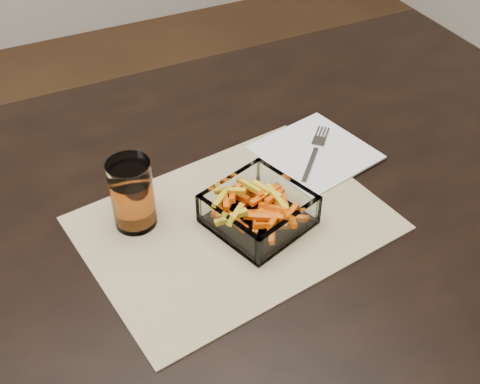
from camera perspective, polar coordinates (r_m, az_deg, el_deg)
name	(u,v)px	position (r m, az deg, el deg)	size (l,w,h in m)	color
dining_table	(192,250)	(1.02, -4.61, -5.46)	(1.60, 0.90, 0.75)	black
placemat	(235,223)	(0.93, -0.51, -2.97)	(0.45, 0.33, 0.00)	tan
glass_bowl	(258,212)	(0.92, 1.76, -1.89)	(0.17, 0.17, 0.05)	white
tumbler	(133,196)	(0.91, -10.16, -0.39)	(0.07, 0.07, 0.11)	white
napkin	(315,152)	(1.07, 7.15, 3.77)	(0.18, 0.18, 0.00)	white
fork	(315,151)	(1.07, 7.14, 3.85)	(0.13, 0.13, 0.00)	silver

